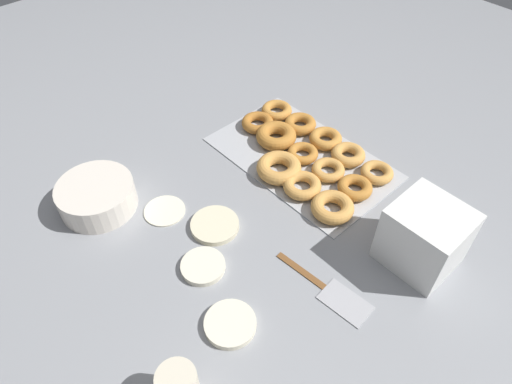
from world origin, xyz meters
The scene contains 9 objects.
ground_plane centered at (0.00, 0.00, 0.00)m, with size 3.00×3.00×0.00m, color gray.
pancake_0 centered at (0.16, 0.10, 0.00)m, with size 0.10×0.10×0.01m, color silver.
pancake_1 centered at (0.05, 0.05, 0.01)m, with size 0.11×0.11×0.01m, color beige.
pancake_2 centered at (-0.16, 0.18, 0.01)m, with size 0.10×0.10×0.01m, color silver.
pancake_3 centered at (-0.02, 0.13, 0.01)m, with size 0.09×0.09×0.01m, color silver.
donut_tray centered at (0.06, -0.26, 0.02)m, with size 0.47×0.29×0.04m.
batter_bowl centered at (0.28, 0.20, 0.03)m, with size 0.18×0.18×0.07m.
container_stack centered at (-0.30, -0.22, 0.07)m, with size 0.14×0.14×0.14m.
spatula centered at (-0.25, -0.02, 0.00)m, with size 0.22×0.07×0.01m.
Camera 1 is at (-0.49, 0.42, 0.79)m, focal length 32.00 mm.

